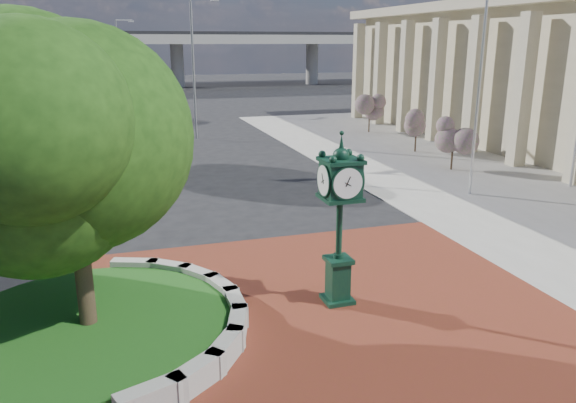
# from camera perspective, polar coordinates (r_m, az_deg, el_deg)

# --- Properties ---
(ground) EXTENTS (200.00, 200.00, 0.00)m
(ground) POSITION_cam_1_polar(r_m,az_deg,el_deg) (13.83, 2.07, -10.68)
(ground) COLOR black
(ground) RESTS_ON ground
(plaza) EXTENTS (12.00, 12.00, 0.04)m
(plaza) POSITION_cam_1_polar(r_m,az_deg,el_deg) (12.99, 3.56, -12.48)
(plaza) COLOR maroon
(plaza) RESTS_ON ground
(sidewalk) EXTENTS (20.00, 50.00, 0.04)m
(sidewalk) POSITION_cam_1_polar(r_m,az_deg,el_deg) (30.20, 25.11, 2.62)
(sidewalk) COLOR #9E9B93
(sidewalk) RESTS_ON ground
(planter_wall) EXTENTS (2.96, 6.77, 0.54)m
(planter_wall) POSITION_cam_1_polar(r_m,az_deg,el_deg) (13.15, -9.34, -11.07)
(planter_wall) COLOR #9E9B93
(planter_wall) RESTS_ON ground
(grass_bed) EXTENTS (6.10, 6.10, 0.40)m
(grass_bed) POSITION_cam_1_polar(r_m,az_deg,el_deg) (13.13, -19.50, -12.21)
(grass_bed) COLOR #194814
(grass_bed) RESTS_ON ground
(overpass) EXTENTS (90.00, 12.00, 7.50)m
(overpass) POSITION_cam_1_polar(r_m,az_deg,el_deg) (81.75, -15.08, 15.65)
(overpass) COLOR #9E9B93
(overpass) RESTS_ON ground
(tree_planter) EXTENTS (5.20, 5.20, 6.33)m
(tree_planter) POSITION_cam_1_polar(r_m,az_deg,el_deg) (11.94, -21.05, 2.93)
(tree_planter) COLOR #38281C
(tree_planter) RESTS_ON ground
(tree_street) EXTENTS (4.40, 4.40, 5.45)m
(tree_street) POSITION_cam_1_polar(r_m,az_deg,el_deg) (29.80, -17.16, 9.55)
(tree_street) COLOR #38281C
(tree_street) RESTS_ON ground
(post_clock) EXTENTS (0.89, 0.89, 4.19)m
(post_clock) POSITION_cam_1_polar(r_m,az_deg,el_deg) (13.26, 5.26, -1.20)
(post_clock) COLOR black
(post_clock) RESTS_ON ground
(parked_car) EXTENTS (3.04, 5.11, 1.63)m
(parked_car) POSITION_cam_1_polar(r_m,az_deg,el_deg) (47.15, -12.22, 9.02)
(parked_car) COLOR #64140E
(parked_car) RESTS_ON ground
(flagpole_a) EXTENTS (1.54, 0.17, 9.81)m
(flagpole_a) POSITION_cam_1_polar(r_m,az_deg,el_deg) (24.02, 18.97, 12.31)
(flagpole_a) COLOR silver
(flagpole_a) RESTS_ON ground
(street_lamp_near) EXTENTS (1.96, 0.70, 8.92)m
(street_lamp_near) POSITION_cam_1_polar(r_m,az_deg,el_deg) (37.62, -9.33, 14.26)
(street_lamp_near) COLOR slate
(street_lamp_near) RESTS_ON ground
(street_lamp_far) EXTENTS (1.73, 0.89, 8.19)m
(street_lamp_far) POSITION_cam_1_polar(r_m,az_deg,el_deg) (56.63, -16.65, 13.88)
(street_lamp_far) COLOR slate
(street_lamp_far) RESTS_ON ground
(shrub_near) EXTENTS (1.20, 1.20, 2.20)m
(shrub_near) POSITION_cam_1_polar(r_m,az_deg,el_deg) (28.98, 16.46, 6.15)
(shrub_near) COLOR #38281C
(shrub_near) RESTS_ON ground
(shrub_mid) EXTENTS (1.20, 1.20, 2.20)m
(shrub_mid) POSITION_cam_1_polar(r_m,az_deg,el_deg) (33.34, 12.93, 7.60)
(shrub_mid) COLOR #38281C
(shrub_mid) RESTS_ON ground
(shrub_far) EXTENTS (1.20, 1.20, 2.20)m
(shrub_far) POSITION_cam_1_polar(r_m,az_deg,el_deg) (40.20, 8.29, 9.19)
(shrub_far) COLOR #38281C
(shrub_far) RESTS_ON ground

